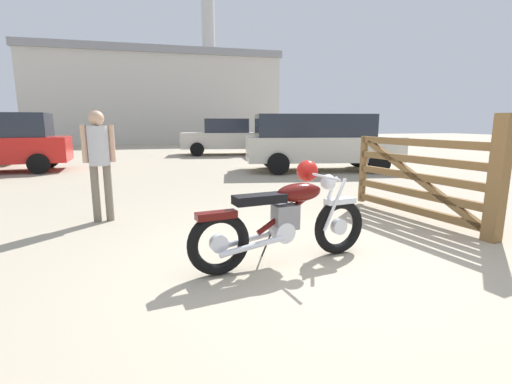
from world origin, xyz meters
name	(u,v)px	position (x,y,z in m)	size (l,w,h in m)	color
ground_plane	(318,267)	(0.00, 0.00, 0.00)	(80.00, 80.00, 0.00)	tan
vintage_motorcycle	(287,218)	(-0.26, 0.24, 0.49)	(2.07, 0.73, 1.07)	black
timber_gate	(433,177)	(2.34, 1.09, 0.70)	(0.56, 2.53, 1.60)	brown
bystander	(99,155)	(-2.37, 2.57, 1.02)	(0.46, 0.30, 1.66)	#706656
dark_sedan_left	(0,142)	(-6.01, 9.42, 0.92)	(4.00, 2.02, 1.78)	black
red_hatchback_near	(319,140)	(3.40, 7.16, 0.94)	(4.95, 2.65, 1.74)	black
pale_sedan_back	(226,137)	(1.79, 13.77, 0.84)	(4.42, 2.44, 1.67)	black
blue_hatchback_right	(298,136)	(4.63, 11.86, 0.92)	(4.04, 2.11, 1.78)	black
industrial_building	(159,100)	(-0.82, 29.72, 3.37)	(18.00, 13.46, 13.12)	beige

